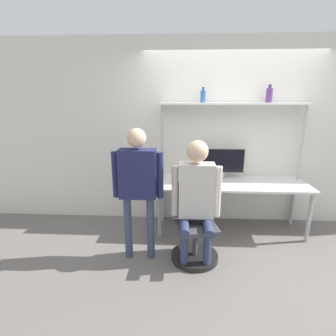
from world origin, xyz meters
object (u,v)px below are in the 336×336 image
(person_standing, at_px, (138,179))
(monitor, at_px, (223,162))
(bottle_blue, at_px, (203,96))
(bottle_purple, at_px, (269,95))
(person_seated, at_px, (196,193))
(laptop, at_px, (198,181))
(office_chair, at_px, (194,236))
(cell_phone, at_px, (218,185))

(person_standing, bearing_deg, monitor, 40.50)
(bottle_blue, relative_size, bottle_purple, 0.86)
(person_seated, bearing_deg, monitor, 65.41)
(person_seated, relative_size, bottle_blue, 7.13)
(bottle_blue, xyz_separation_m, bottle_purple, (0.88, -0.00, 0.01))
(laptop, xyz_separation_m, person_seated, (-0.05, -0.62, 0.07))
(laptop, relative_size, person_standing, 0.21)
(monitor, distance_m, office_chair, 1.23)
(person_seated, xyz_separation_m, bottle_blue, (0.11, 0.95, 1.04))
(person_seated, bearing_deg, person_standing, 178.71)
(cell_phone, relative_size, person_standing, 0.10)
(monitor, height_order, cell_phone, monitor)
(monitor, xyz_separation_m, office_chair, (-0.44, -0.91, -0.69))
(cell_phone, height_order, person_standing, person_standing)
(person_seated, distance_m, bottle_purple, 1.73)
(person_standing, distance_m, bottle_blue, 1.51)
(office_chair, height_order, bottle_purple, bottle_purple)
(laptop, relative_size, bottle_blue, 1.66)
(monitor, distance_m, cell_phone, 0.43)
(office_chair, distance_m, person_seated, 0.57)
(person_standing, bearing_deg, laptop, 40.52)
(cell_phone, bearing_deg, person_standing, -148.97)
(bottle_purple, bearing_deg, person_standing, -150.57)
(bottle_blue, bearing_deg, person_seated, -96.60)
(laptop, height_order, cell_phone, laptop)
(laptop, height_order, bottle_blue, bottle_blue)
(cell_phone, distance_m, person_standing, 1.18)
(office_chair, distance_m, person_standing, 0.97)
(office_chair, relative_size, bottle_purple, 3.89)
(monitor, xyz_separation_m, bottle_blue, (-0.33, -0.00, 0.92))
(monitor, distance_m, person_seated, 1.05)
(laptop, bearing_deg, cell_phone, -3.42)
(cell_phone, bearing_deg, bottle_blue, 122.42)
(office_chair, bearing_deg, bottle_blue, 82.53)
(laptop, distance_m, person_seated, 0.63)
(person_standing, xyz_separation_m, bottle_blue, (0.77, 0.93, 0.90))
(laptop, relative_size, office_chair, 0.37)
(person_seated, bearing_deg, bottle_blue, 83.40)
(person_seated, xyz_separation_m, bottle_purple, (0.99, 0.95, 1.06))
(person_seated, height_order, person_standing, person_standing)
(cell_phone, distance_m, person_seated, 0.70)
(laptop, bearing_deg, office_chair, -96.02)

